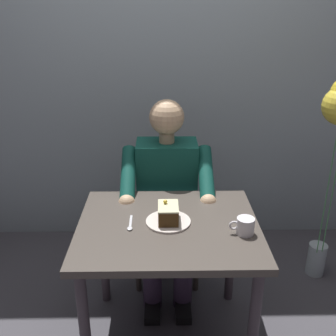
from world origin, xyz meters
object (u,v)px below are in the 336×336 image
cake_slice (168,213)px  dining_table (168,241)px  dessert_spoon (130,225)px  seated_person (167,197)px  coffee_cup (245,226)px  chair (167,203)px

cake_slice → dining_table: bearing=88.7°
dining_table → cake_slice: size_ratio=6.37×
cake_slice → dessert_spoon: cake_slice is taller
cake_slice → seated_person: bearing=-90.0°
cake_slice → coffee_cup: 0.37m
seated_person → cake_slice: (-0.00, 0.45, 0.14)m
seated_person → coffee_cup: size_ratio=10.20×
dining_table → dessert_spoon: (0.18, 0.01, 0.10)m
dining_table → seated_person: size_ratio=0.73×
dessert_spoon → chair: bearing=-105.5°
coffee_cup → seated_person: bearing=-58.0°
dining_table → cake_slice: (-0.00, -0.01, 0.15)m
dining_table → chair: chair is taller
chair → coffee_cup: chair is taller
seated_person → dessert_spoon: bearing=69.3°
coffee_cup → dessert_spoon: 0.54m
seated_person → cake_slice: bearing=90.0°
seated_person → coffee_cup: 0.67m
dessert_spoon → dining_table: bearing=-175.3°
chair → dessert_spoon: (0.18, 0.66, 0.23)m
chair → coffee_cup: (-0.35, 0.73, 0.26)m
seated_person → dessert_spoon: seated_person is taller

